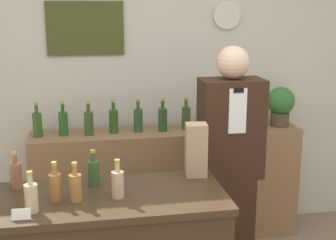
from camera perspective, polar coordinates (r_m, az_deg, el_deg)
name	(u,v)px	position (r m, az deg, el deg)	size (l,w,h in m)	color
back_wall	(145,80)	(4.02, -2.79, 4.84)	(5.20, 0.09, 2.70)	beige
back_shelf	(167,185)	(4.04, -0.08, -7.95)	(2.24, 0.37, 0.97)	#8E6642
shopkeeper	(229,167)	(3.38, 7.50, -5.73)	(0.43, 0.27, 1.72)	#331E14
potted_plant	(281,104)	(4.11, 13.57, 1.90)	(0.24, 0.24, 0.34)	#4C3D2D
paper_bag	(196,150)	(2.84, 3.45, -3.66)	(0.14, 0.13, 0.33)	tan
price_card_left	(21,214)	(2.43, -17.46, -10.92)	(0.09, 0.02, 0.06)	white
counter_bottle_0	(16,175)	(2.81, -18.05, -6.34)	(0.07, 0.07, 0.22)	brown
counter_bottle_1	(31,197)	(2.47, -16.33, -8.98)	(0.07, 0.07, 0.22)	tan
counter_bottle_2	(55,186)	(2.58, -13.57, -7.81)	(0.07, 0.07, 0.22)	#9F6531
counter_bottle_3	(75,186)	(2.55, -11.22, -7.96)	(0.07, 0.07, 0.22)	#A66B35
counter_bottle_4	(94,172)	(2.74, -9.06, -6.30)	(0.07, 0.07, 0.22)	#2F5424
counter_bottle_5	(118,183)	(2.56, -6.14, -7.68)	(0.07, 0.07, 0.22)	tan
shelf_bottle_0	(37,124)	(3.83, -15.64, -0.44)	(0.07, 0.07, 0.28)	#30521F
shelf_bottle_1	(63,123)	(3.81, -12.65, -0.31)	(0.07, 0.07, 0.28)	#26581E
shelf_bottle_2	(89,122)	(3.78, -9.63, -0.28)	(0.07, 0.07, 0.28)	#334D23
shelf_bottle_3	(114,120)	(3.82, -6.64, -0.04)	(0.07, 0.07, 0.28)	#294E1D
shelf_bottle_4	(138,119)	(3.84, -3.65, 0.09)	(0.07, 0.07, 0.28)	#294D26
shelf_bottle_5	(163,119)	(3.85, -0.66, 0.15)	(0.07, 0.07, 0.28)	#284B1E
shelf_bottle_6	(186,117)	(3.90, 2.20, 0.34)	(0.07, 0.07, 0.28)	#314D23
shelf_bottle_7	(210,117)	(3.92, 5.13, 0.38)	(0.07, 0.07, 0.28)	#335023
shelf_bottle_8	(232,115)	(4.00, 7.84, 0.56)	(0.07, 0.07, 0.28)	#2D501D
shelf_bottle_9	(255,115)	(4.05, 10.59, 0.63)	(0.07, 0.07, 0.28)	#274F20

